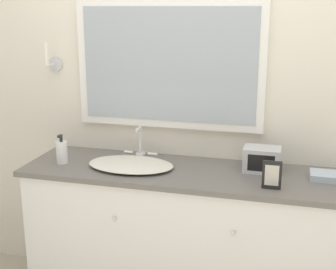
# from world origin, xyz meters

# --- Properties ---
(wall_back) EXTENTS (8.00, 0.18, 2.55)m
(wall_back) POSITION_xyz_m (-0.00, 0.59, 1.28)
(wall_back) COLOR silver
(wall_back) RESTS_ON ground_plane
(vanity_counter) EXTENTS (1.80, 0.53, 0.86)m
(vanity_counter) POSITION_xyz_m (0.00, 0.30, 0.43)
(vanity_counter) COLOR white
(vanity_counter) RESTS_ON ground_plane
(sink_basin) EXTENTS (0.49, 0.37, 0.20)m
(sink_basin) POSITION_xyz_m (-0.30, 0.28, 0.88)
(sink_basin) COLOR silver
(sink_basin) RESTS_ON vanity_counter
(soap_bottle) EXTENTS (0.07, 0.07, 0.17)m
(soap_bottle) POSITION_xyz_m (-0.71, 0.24, 0.93)
(soap_bottle) COLOR white
(soap_bottle) RESTS_ON vanity_counter
(appliance_box) EXTENTS (0.20, 0.14, 0.14)m
(appliance_box) POSITION_xyz_m (0.42, 0.40, 0.93)
(appliance_box) COLOR #BCBCC1
(appliance_box) RESTS_ON vanity_counter
(picture_frame) EXTENTS (0.09, 0.01, 0.15)m
(picture_frame) POSITION_xyz_m (0.48, 0.15, 0.94)
(picture_frame) COLOR black
(picture_frame) RESTS_ON vanity_counter
(hand_towel_near_sink) EXTENTS (0.19, 0.13, 0.04)m
(hand_towel_near_sink) POSITION_xyz_m (0.77, 0.36, 0.88)
(hand_towel_near_sink) COLOR #A8B7C6
(hand_towel_near_sink) RESTS_ON vanity_counter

